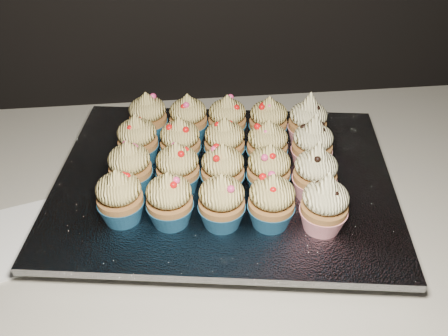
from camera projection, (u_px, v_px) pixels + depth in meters
name	position (u px, v px, depth m)	size (l,w,h in m)	color
worktop	(277.00, 199.00, 0.80)	(2.44, 0.64, 0.04)	beige
napkin	(9.00, 242.00, 0.69)	(0.14, 0.14, 0.00)	white
baking_tray	(224.00, 188.00, 0.77)	(0.47, 0.35, 0.02)	black
foil_lining	(224.00, 179.00, 0.76)	(0.50, 0.39, 0.01)	silver
cupcake_0	(120.00, 197.00, 0.66)	(0.06, 0.06, 0.08)	#1B5580
cupcake_1	(170.00, 200.00, 0.66)	(0.06, 0.06, 0.08)	#1B5580
cupcake_2	(222.00, 202.00, 0.65)	(0.06, 0.06, 0.08)	#1B5580
cupcake_3	(272.00, 202.00, 0.65)	(0.06, 0.06, 0.08)	#1B5580
cupcake_4	(325.00, 205.00, 0.65)	(0.06, 0.06, 0.10)	red
cupcake_5	(130.00, 167.00, 0.71)	(0.06, 0.06, 0.08)	#1B5580
cupcake_6	(178.00, 169.00, 0.71)	(0.06, 0.06, 0.08)	#1B5580
cupcake_7	(223.00, 170.00, 0.71)	(0.06, 0.06, 0.08)	#1B5580
cupcake_8	(269.00, 171.00, 0.71)	(0.06, 0.06, 0.08)	#1B5580
cupcake_9	(315.00, 173.00, 0.70)	(0.06, 0.06, 0.10)	red
cupcake_10	(138.00, 141.00, 0.77)	(0.06, 0.06, 0.08)	#1B5580
cupcake_11	(180.00, 143.00, 0.76)	(0.06, 0.06, 0.08)	#1B5580
cupcake_12	(225.00, 143.00, 0.76)	(0.06, 0.06, 0.08)	#1B5580
cupcake_13	(267.00, 146.00, 0.76)	(0.06, 0.06, 0.08)	#1B5580
cupcake_14	(312.00, 144.00, 0.75)	(0.06, 0.06, 0.10)	red
cupcake_15	(148.00, 117.00, 0.82)	(0.06, 0.06, 0.08)	#1B5580
cupcake_16	(188.00, 119.00, 0.82)	(0.06, 0.06, 0.08)	#1B5580
cupcake_17	(227.00, 120.00, 0.81)	(0.06, 0.06, 0.08)	#1B5580
cupcake_18	(268.00, 121.00, 0.81)	(0.06, 0.06, 0.08)	#1B5580
cupcake_19	(308.00, 122.00, 0.81)	(0.06, 0.06, 0.10)	red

